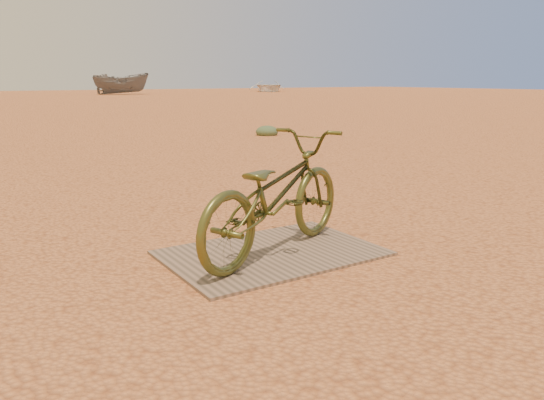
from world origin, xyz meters
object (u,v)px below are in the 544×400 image
bicycle (275,195)px  boat_mid_right (121,84)px  boat_far_right (268,86)px  plywood_board (272,253)px

bicycle → boat_mid_right: boat_mid_right is taller
bicycle → boat_far_right: boat_far_right is taller
bicycle → boat_mid_right: size_ratio=0.38×
plywood_board → bicycle: bicycle is taller
boat_mid_right → boat_far_right: size_ratio=0.87×
boat_mid_right → boat_far_right: boat_mid_right is taller
boat_far_right → boat_mid_right: bearing=-147.4°
plywood_board → boat_mid_right: 42.74m
plywood_board → boat_mid_right: boat_mid_right is taller
plywood_board → bicycle: bearing=-77.3°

